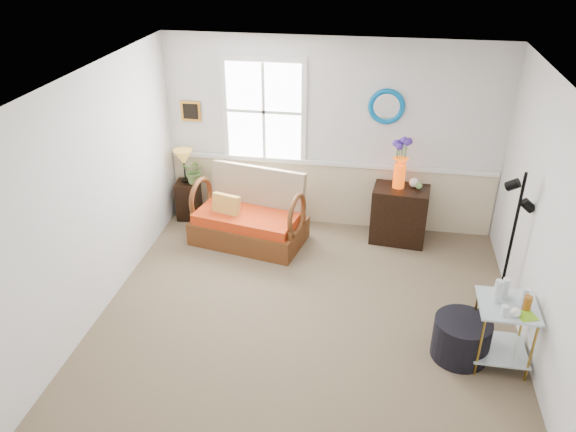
% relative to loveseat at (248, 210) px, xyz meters
% --- Properties ---
extents(floor, '(4.50, 5.00, 0.01)m').
position_rel_loveseat_xyz_m(floor, '(0.99, -1.78, -0.47)').
color(floor, brown).
rests_on(floor, ground).
extents(ceiling, '(4.50, 5.00, 0.01)m').
position_rel_loveseat_xyz_m(ceiling, '(0.99, -1.78, 2.13)').
color(ceiling, white).
rests_on(ceiling, walls).
extents(walls, '(4.51, 5.01, 2.60)m').
position_rel_loveseat_xyz_m(walls, '(0.99, -1.78, 0.83)').
color(walls, silver).
rests_on(walls, floor).
extents(wainscot, '(4.46, 0.02, 0.90)m').
position_rel_loveseat_xyz_m(wainscot, '(0.99, 0.70, -0.02)').
color(wainscot, '#C9B591').
rests_on(wainscot, walls).
extents(chair_rail, '(4.46, 0.04, 0.06)m').
position_rel_loveseat_xyz_m(chair_rail, '(0.99, 0.69, 0.45)').
color(chair_rail, white).
rests_on(chair_rail, walls).
extents(window, '(1.14, 0.06, 1.44)m').
position_rel_loveseat_xyz_m(window, '(0.09, 0.69, 1.13)').
color(window, white).
rests_on(window, walls).
extents(picture, '(0.28, 0.03, 0.28)m').
position_rel_loveseat_xyz_m(picture, '(-0.93, 0.70, 1.08)').
color(picture, '#AE7021').
rests_on(picture, walls).
extents(mirror, '(0.47, 0.07, 0.47)m').
position_rel_loveseat_xyz_m(mirror, '(1.69, 0.70, 1.28)').
color(mirror, '#0088BD').
rests_on(mirror, walls).
extents(loveseat, '(1.58, 1.09, 0.94)m').
position_rel_loveseat_xyz_m(loveseat, '(0.00, 0.00, 0.00)').
color(loveseat, brown).
rests_on(loveseat, floor).
extents(throw_pillow, '(0.39, 0.20, 0.38)m').
position_rel_loveseat_xyz_m(throw_pillow, '(-0.28, -0.06, 0.03)').
color(throw_pillow, orange).
rests_on(throw_pillow, loveseat).
extents(lamp_stand, '(0.35, 0.35, 0.56)m').
position_rel_loveseat_xyz_m(lamp_stand, '(-1.01, 0.52, -0.19)').
color(lamp_stand, black).
rests_on(lamp_stand, floor).
extents(table_lamp, '(0.33, 0.33, 0.48)m').
position_rel_loveseat_xyz_m(table_lamp, '(-1.03, 0.52, 0.33)').
color(table_lamp, gold).
rests_on(table_lamp, lamp_stand).
extents(potted_plant, '(0.36, 0.40, 0.29)m').
position_rel_loveseat_xyz_m(potted_plant, '(-0.88, 0.51, 0.23)').
color(potted_plant, '#5D8441').
rests_on(potted_plant, lamp_stand).
extents(cabinet, '(0.76, 0.53, 0.77)m').
position_rel_loveseat_xyz_m(cabinet, '(1.98, 0.36, -0.09)').
color(cabinet, black).
rests_on(cabinet, floor).
extents(flower_vase, '(0.24, 0.24, 0.67)m').
position_rel_loveseat_xyz_m(flower_vase, '(1.93, 0.41, 0.63)').
color(flower_vase, '#EA4206').
rests_on(flower_vase, cabinet).
extents(side_table, '(0.55, 0.55, 0.69)m').
position_rel_loveseat_xyz_m(side_table, '(2.94, -1.87, -0.13)').
color(side_table, '#AE8833').
rests_on(side_table, floor).
extents(tabletop_items, '(0.52, 0.52, 0.24)m').
position_rel_loveseat_xyz_m(tabletop_items, '(2.98, -1.91, 0.34)').
color(tabletop_items, silver).
rests_on(tabletop_items, side_table).
extents(floor_lamp, '(0.32, 0.32, 1.66)m').
position_rel_loveseat_xyz_m(floor_lamp, '(3.09, -0.97, 0.36)').
color(floor_lamp, black).
rests_on(floor_lamp, floor).
extents(ottoman, '(0.73, 0.73, 0.43)m').
position_rel_loveseat_xyz_m(ottoman, '(2.58, -1.85, -0.26)').
color(ottoman, black).
rests_on(ottoman, floor).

